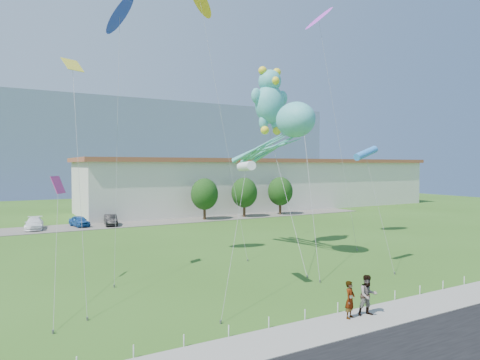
# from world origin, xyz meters

# --- Properties ---
(ground) EXTENTS (160.00, 160.00, 0.00)m
(ground) POSITION_xyz_m (0.00, 0.00, 0.00)
(ground) COLOR #2F5718
(ground) RESTS_ON ground
(sidewalk) EXTENTS (80.00, 2.50, 0.10)m
(sidewalk) POSITION_xyz_m (0.00, -2.75, 0.05)
(sidewalk) COLOR gray
(sidewalk) RESTS_ON ground
(parking_strip) EXTENTS (70.00, 6.00, 0.06)m
(parking_strip) POSITION_xyz_m (0.00, 35.00, 0.03)
(parking_strip) COLOR #59544C
(parking_strip) RESTS_ON ground
(hill_ridge) EXTENTS (160.00, 50.00, 25.00)m
(hill_ridge) POSITION_xyz_m (0.00, 120.00, 12.50)
(hill_ridge) COLOR gray
(hill_ridge) RESTS_ON ground
(warehouse) EXTENTS (61.00, 15.00, 8.20)m
(warehouse) POSITION_xyz_m (26.00, 44.00, 4.12)
(warehouse) COLOR beige
(warehouse) RESTS_ON ground
(rope_fence) EXTENTS (26.05, 0.05, 0.50)m
(rope_fence) POSITION_xyz_m (0.00, -1.30, 0.25)
(rope_fence) COLOR white
(rope_fence) RESTS_ON ground
(tree_near) EXTENTS (3.60, 3.60, 5.47)m
(tree_near) POSITION_xyz_m (10.00, 34.00, 3.39)
(tree_near) COLOR #3F2B19
(tree_near) RESTS_ON ground
(tree_mid) EXTENTS (3.60, 3.60, 5.47)m
(tree_mid) POSITION_xyz_m (16.00, 34.00, 3.39)
(tree_mid) COLOR #3F2B19
(tree_mid) RESTS_ON ground
(tree_far) EXTENTS (3.60, 3.60, 5.47)m
(tree_far) POSITION_xyz_m (22.00, 34.00, 3.39)
(tree_far) COLOR #3F2B19
(tree_far) RESTS_ON ground
(pedestrian_left) EXTENTS (0.74, 0.63, 1.72)m
(pedestrian_left) POSITION_xyz_m (0.80, -2.33, 0.96)
(pedestrian_left) COLOR gray
(pedestrian_left) RESTS_ON sidewalk
(pedestrian_right) EXTENTS (1.10, 0.96, 1.91)m
(pedestrian_right) POSITION_xyz_m (1.80, -2.47, 1.06)
(pedestrian_right) COLOR gray
(pedestrian_right) RESTS_ON sidewalk
(parked_car_white) EXTENTS (2.29, 4.61, 1.29)m
(parked_car_white) POSITION_xyz_m (-10.07, 35.43, 0.70)
(parked_car_white) COLOR white
(parked_car_white) RESTS_ON parking_strip
(parked_car_blue) EXTENTS (2.21, 3.83, 1.23)m
(parked_car_blue) POSITION_xyz_m (-5.32, 35.38, 0.67)
(parked_car_blue) COLOR #1C539C
(parked_car_blue) RESTS_ON parking_strip
(parked_car_black) EXTENTS (1.84, 3.97, 1.26)m
(parked_car_black) POSITION_xyz_m (-1.93, 34.56, 0.69)
(parked_car_black) COLOR black
(parked_car_black) RESTS_ON parking_strip
(octopus_kite) EXTENTS (3.47, 12.58, 11.84)m
(octopus_kite) POSITION_xyz_m (5.84, 10.11, 9.71)
(octopus_kite) COLOR #45ABA8
(octopus_kite) RESTS_ON ground
(teddy_bear_kite) EXTENTS (4.57, 9.80, 15.34)m
(teddy_bear_kite) POSITION_xyz_m (6.52, 13.19, 12.70)
(teddy_bear_kite) COLOR #45ABA8
(teddy_bear_kite) RESTS_ON ground
(small_kite_yellow) EXTENTS (1.29, 7.62, 13.61)m
(small_kite_yellow) POSITION_xyz_m (-9.40, 9.63, 11.53)
(small_kite_yellow) COLOR gold
(small_kite_yellow) RESTS_ON ground
(small_kite_pink) EXTENTS (1.82, 8.43, 6.45)m
(small_kite_pink) POSITION_xyz_m (-10.36, 9.61, 5.41)
(small_kite_pink) COLOR #E53287
(small_kite_pink) RESTS_ON ground
(small_kite_blue) EXTENTS (2.59, 5.53, 18.28)m
(small_kite_blue) POSITION_xyz_m (-5.90, 13.09, 17.18)
(small_kite_blue) COLOR #2335C6
(small_kite_blue) RESTS_ON ground
(small_kite_orange) EXTENTS (2.14, 6.50, 21.63)m
(small_kite_orange) POSITION_xyz_m (1.63, 16.09, 20.36)
(small_kite_orange) COLOR yellow
(small_kite_orange) RESTS_ON ground
(small_kite_white) EXTENTS (3.68, 4.73, 7.56)m
(small_kite_white) POSITION_xyz_m (-1.27, 3.72, 7.07)
(small_kite_white) COLOR white
(small_kite_white) RESTS_ON ground
(small_kite_purple) EXTENTS (1.80, 4.86, 21.09)m
(small_kite_purple) POSITION_xyz_m (12.01, 13.44, 19.86)
(small_kite_purple) COLOR #C237DD
(small_kite_purple) RESTS_ON ground
(small_kite_cyan) EXTENTS (0.65, 3.49, 8.45)m
(small_kite_cyan) POSITION_xyz_m (8.93, 4.70, 7.96)
(small_kite_cyan) COLOR #3282E1
(small_kite_cyan) RESTS_ON ground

